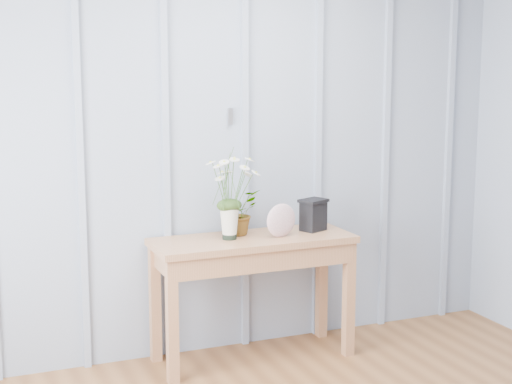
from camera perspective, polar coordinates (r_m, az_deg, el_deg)
name	(u,v)px	position (r m, az deg, el deg)	size (l,w,h in m)	color
room_shell	(303,13)	(3.46, 3.45, 12.87)	(4.00, 4.50, 2.50)	#8D9AB0
sideboard	(253,256)	(4.67, -0.23, -4.68)	(1.20, 0.45, 0.75)	#9A6844
daisy_vase	(229,184)	(4.53, -1.96, 0.58)	(0.37, 0.28, 0.52)	black
spider_plant	(238,212)	(4.69, -1.31, -1.49)	(0.24, 0.21, 0.27)	#203A14
felt_disc_vessel	(281,220)	(4.63, 1.84, -2.07)	(0.20, 0.06, 0.20)	#975974
carved_box	(313,215)	(4.81, 4.19, -1.65)	(0.20, 0.18, 0.20)	black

